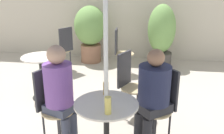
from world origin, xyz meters
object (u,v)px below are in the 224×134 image
bistro_chair_0 (162,100)px  bistro_chair_1 (51,101)px  cafe_table_near (106,119)px  seated_person_1 (60,89)px  seated_person_0 (153,91)px  bistro_chair_2 (64,46)px  beer_glass_0 (106,89)px  potted_plant_1 (161,34)px  beer_glass_1 (108,105)px  cafe_table_far (41,69)px  potted_plant_0 (90,30)px  bistro_chair_4 (129,80)px  bistro_chair_5 (120,48)px

bistro_chair_0 → bistro_chair_1: same height
cafe_table_near → bistro_chair_1: bearing=158.9°
seated_person_1 → seated_person_0: bearing=-60.1°
bistro_chair_2 → beer_glass_0: bistro_chair_2 is taller
potted_plant_1 → beer_glass_1: bearing=-99.7°
cafe_table_near → seated_person_1: 0.64m
beer_glass_0 → beer_glass_1: bearing=-77.7°
beer_glass_0 → bistro_chair_2: bearing=117.4°
beer_glass_1 → cafe_table_far: bearing=129.7°
bistro_chair_0 → cafe_table_far: bearing=-156.0°
cafe_table_near → beer_glass_1: (0.05, -0.20, 0.27)m
cafe_table_near → potted_plant_1: (0.65, 3.34, 0.19)m
potted_plant_0 → cafe_table_far: bearing=-100.1°
cafe_table_near → bistro_chair_4: 1.06m
bistro_chair_2 → potted_plant_1: 2.09m
beer_glass_0 → potted_plant_1: potted_plant_1 is taller
bistro_chair_4 → bistro_chair_5: bearing=37.3°
cafe_table_far → seated_person_0: 2.08m
bistro_chair_2 → bistro_chair_4: bearing=76.9°
bistro_chair_1 → seated_person_0: 1.18m
bistro_chair_1 → beer_glass_1: size_ratio=5.56×
bistro_chair_5 → beer_glass_0: bearing=-178.8°
cafe_table_near → cafe_table_far: same height
cafe_table_near → cafe_table_far: bearing=132.3°
bistro_chair_5 → potted_plant_1: potted_plant_1 is taller
beer_glass_1 → potted_plant_0: bearing=105.3°
bistro_chair_2 → potted_plant_0: (0.38, 0.76, 0.19)m
seated_person_1 → beer_glass_1: (0.61, -0.42, 0.06)m
cafe_table_near → potted_plant_0: bearing=105.3°
cafe_table_near → bistro_chair_5: bistro_chair_5 is taller
bistro_chair_1 → bistro_chair_5: bearing=8.9°
seated_person_0 → bistro_chair_0: bearing=90.0°
bistro_chair_1 → bistro_chair_2: 2.51m
cafe_table_near → potted_plant_1: 3.40m
bistro_chair_1 → potted_plant_1: potted_plant_1 is taller
beer_glass_0 → cafe_table_near: bearing=-79.3°
bistro_chair_5 → bistro_chair_2: bearing=87.9°
seated_person_0 → seated_person_1: seated_person_1 is taller
bistro_chair_0 → beer_glass_1: size_ratio=5.56×
bistro_chair_0 → beer_glass_1: bearing=-77.4°
bistro_chair_5 → potted_plant_0: bearing=43.4°
potted_plant_0 → seated_person_0: bearing=-65.4°
seated_person_0 → potted_plant_1: (0.18, 2.96, 0.02)m
bistro_chair_5 → seated_person_0: 2.41m
bistro_chair_0 → potted_plant_0: potted_plant_0 is taller
beer_glass_0 → bistro_chair_1: bearing=174.2°
bistro_chair_2 → bistro_chair_5: bearing=124.8°
bistro_chair_0 → beer_glass_0: bistro_chair_0 is taller
cafe_table_far → seated_person_1: bearing=-58.6°
cafe_table_far → bistro_chair_5: bearing=47.9°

